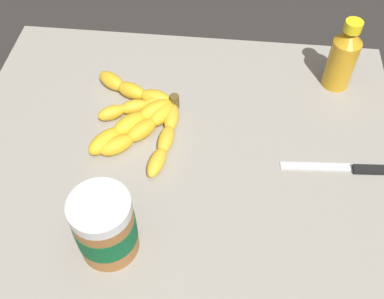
# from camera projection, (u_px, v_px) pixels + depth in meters

# --- Properties ---
(ground_plane) EXTENTS (0.87, 0.73, 0.03)m
(ground_plane) POSITION_uv_depth(u_px,v_px,m) (179.00, 161.00, 0.90)
(ground_plane) COLOR gray
(banana_bunch) EXTENTS (0.20, 0.28, 0.04)m
(banana_bunch) POSITION_uv_depth(u_px,v_px,m) (139.00, 118.00, 0.92)
(banana_bunch) COLOR gold
(banana_bunch) RESTS_ON ground_plane
(peanut_butter_jar) EXTENTS (0.10, 0.10, 0.13)m
(peanut_butter_jar) POSITION_uv_depth(u_px,v_px,m) (105.00, 227.00, 0.72)
(peanut_butter_jar) COLOR #9E602D
(peanut_butter_jar) RESTS_ON ground_plane
(honey_bottle) EXTENTS (0.06, 0.06, 0.16)m
(honey_bottle) POSITION_uv_depth(u_px,v_px,m) (343.00, 57.00, 0.95)
(honey_bottle) COLOR gold
(honey_bottle) RESTS_ON ground_plane
(butter_knife) EXTENTS (0.21, 0.03, 0.01)m
(butter_knife) POSITION_uv_depth(u_px,v_px,m) (345.00, 168.00, 0.86)
(butter_knife) COLOR silver
(butter_knife) RESTS_ON ground_plane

